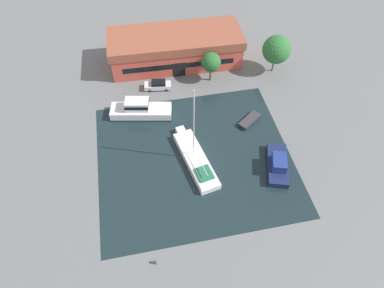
# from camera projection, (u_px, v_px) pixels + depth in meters

# --- Properties ---
(ground_plane) EXTENTS (440.00, 440.00, 0.00)m
(ground_plane) POSITION_uv_depth(u_px,v_px,m) (195.00, 158.00, 52.59)
(ground_plane) COLOR slate
(water_canal) EXTENTS (29.33, 26.70, 0.01)m
(water_canal) POSITION_uv_depth(u_px,v_px,m) (195.00, 158.00, 52.59)
(water_canal) COLOR #19282D
(water_canal) RESTS_ON ground
(warehouse_building) EXTENTS (25.29, 10.44, 5.97)m
(warehouse_building) POSITION_uv_depth(u_px,v_px,m) (176.00, 48.00, 65.25)
(warehouse_building) COLOR #C64C3D
(warehouse_building) RESTS_ON ground
(quay_tree_near_building) EXTENTS (3.56, 3.56, 5.83)m
(quay_tree_near_building) POSITION_uv_depth(u_px,v_px,m) (211.00, 62.00, 60.91)
(quay_tree_near_building) COLOR brown
(quay_tree_near_building) RESTS_ON ground
(quay_tree_by_water) EXTENTS (5.19, 5.19, 7.42)m
(quay_tree_by_water) POSITION_uv_depth(u_px,v_px,m) (277.00, 50.00, 61.99)
(quay_tree_by_water) COLOR brown
(quay_tree_by_water) RESTS_ON ground
(parked_car) EXTENTS (4.98, 2.43, 1.71)m
(parked_car) POSITION_uv_depth(u_px,v_px,m) (158.00, 85.00, 61.86)
(parked_car) COLOR silver
(parked_car) RESTS_ON ground
(sailboat_moored) EXTENTS (5.24, 12.86, 13.98)m
(sailboat_moored) POSITION_uv_depth(u_px,v_px,m) (196.00, 159.00, 51.67)
(sailboat_moored) COLOR white
(sailboat_moored) RESTS_ON water_canal
(motor_cruiser) EXTENTS (10.68, 5.17, 3.31)m
(motor_cruiser) POSITION_uv_depth(u_px,v_px,m) (140.00, 110.00, 57.44)
(motor_cruiser) COLOR white
(motor_cruiser) RESTS_ON water_canal
(small_dinghy) EXTENTS (4.45, 3.83, 0.70)m
(small_dinghy) POSITION_uv_depth(u_px,v_px,m) (250.00, 120.00, 57.05)
(small_dinghy) COLOR #23282D
(small_dinghy) RESTS_ON water_canal
(cabin_boat) EXTENTS (5.02, 8.09, 2.56)m
(cabin_boat) POSITION_uv_depth(u_px,v_px,m) (278.00, 164.00, 50.76)
(cabin_boat) COLOR #19234C
(cabin_boat) RESTS_ON water_canal
(mooring_bollard) EXTENTS (0.37, 0.37, 0.79)m
(mooring_bollard) POSITION_uv_depth(u_px,v_px,m) (155.00, 262.00, 42.06)
(mooring_bollard) COLOR #47474C
(mooring_bollard) RESTS_ON ground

